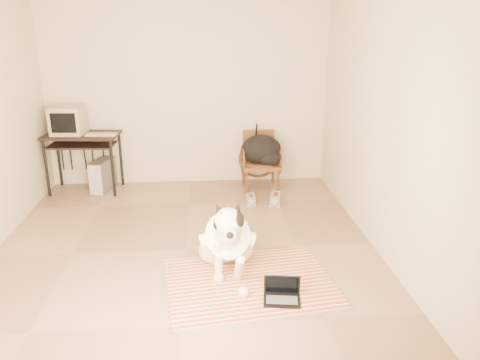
{
  "coord_description": "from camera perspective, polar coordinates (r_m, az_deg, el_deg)",
  "views": [
    {
      "loc": [
        0.22,
        -4.48,
        2.29
      ],
      "look_at": [
        0.54,
        -0.4,
        0.9
      ],
      "focal_mm": 35.0,
      "sensor_mm": 36.0,
      "label": 1
    }
  ],
  "objects": [
    {
      "name": "floor",
      "position": [
        5.03,
        -6.6,
        -8.39
      ],
      "size": [
        4.5,
        4.5,
        0.0
      ],
      "primitive_type": "plane",
      "color": "#917158",
      "rests_on": "ground"
    },
    {
      "name": "wall_back",
      "position": [
        6.8,
        -6.43,
        10.72
      ],
      "size": [
        4.5,
        0.0,
        4.5
      ],
      "primitive_type": "plane",
      "rotation": [
        1.57,
        0.0,
        0.0
      ],
      "color": "beige",
      "rests_on": "floor"
    },
    {
      "name": "wall_front",
      "position": [
        2.43,
        -9.43,
        -4.2
      ],
      "size": [
        4.5,
        0.0,
        4.5
      ],
      "primitive_type": "plane",
      "rotation": [
        -1.57,
        0.0,
        0.0
      ],
      "color": "beige",
      "rests_on": "floor"
    },
    {
      "name": "wall_right",
      "position": [
        4.91,
        16.96,
        6.95
      ],
      "size": [
        0.0,
        4.5,
        4.5
      ],
      "primitive_type": "plane",
      "rotation": [
        1.57,
        0.0,
        -1.57
      ],
      "color": "beige",
      "rests_on": "floor"
    },
    {
      "name": "rug",
      "position": [
        4.4,
        1.22,
        -12.41
      ],
      "size": [
        1.64,
        1.34,
        0.02
      ],
      "color": "red",
      "rests_on": "floor"
    },
    {
      "name": "dog",
      "position": [
        4.46,
        -1.6,
        -7.3
      ],
      "size": [
        0.55,
        1.13,
        0.82
      ],
      "color": "white",
      "rests_on": "rug"
    },
    {
      "name": "laptop",
      "position": [
        4.14,
        5.13,
        -13.62
      ],
      "size": [
        0.34,
        0.27,
        0.22
      ],
      "color": "black",
      "rests_on": "rug"
    },
    {
      "name": "computer_desk",
      "position": [
        6.81,
        -18.68,
        4.36
      ],
      "size": [
        1.03,
        0.63,
        0.82
      ],
      "color": "black",
      "rests_on": "floor"
    },
    {
      "name": "crt_monitor",
      "position": [
        6.84,
        -20.21,
        6.87
      ],
      "size": [
        0.45,
        0.43,
        0.38
      ],
      "color": "tan",
      "rests_on": "computer_desk"
    },
    {
      "name": "desk_keyboard",
      "position": [
        6.63,
        -16.55,
        5.34
      ],
      "size": [
        0.42,
        0.19,
        0.03
      ],
      "primitive_type": "cube",
      "rotation": [
        0.0,
        0.0,
        -0.1
      ],
      "color": "tan",
      "rests_on": "computer_desk"
    },
    {
      "name": "pc_tower",
      "position": [
        6.89,
        -16.38,
        0.55
      ],
      "size": [
        0.31,
        0.51,
        0.45
      ],
      "color": "#505053",
      "rests_on": "floor"
    },
    {
      "name": "rattan_chair",
      "position": [
        6.69,
        2.46,
        2.39
      ],
      "size": [
        0.54,
        0.52,
        0.8
      ],
      "color": "brown",
      "rests_on": "floor"
    },
    {
      "name": "backpack",
      "position": [
        6.58,
        2.77,
        3.54
      ],
      "size": [
        0.57,
        0.5,
        0.42
      ],
      "color": "black",
      "rests_on": "rattan_chair"
    },
    {
      "name": "sneaker_left",
      "position": [
        6.22,
        1.35,
        -2.4
      ],
      "size": [
        0.12,
        0.28,
        0.1
      ],
      "color": "silver",
      "rests_on": "floor"
    },
    {
      "name": "sneaker_right",
      "position": [
        6.23,
        4.35,
        -2.33
      ],
      "size": [
        0.2,
        0.35,
        0.12
      ],
      "color": "silver",
      "rests_on": "floor"
    }
  ]
}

